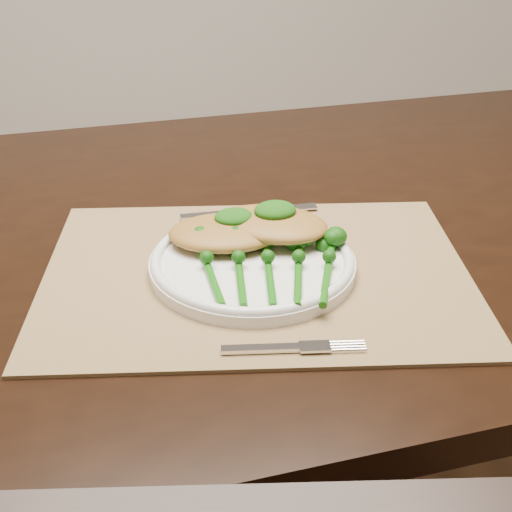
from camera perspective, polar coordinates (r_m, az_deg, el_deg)
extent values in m
cube|color=black|center=(0.98, -2.86, 1.54)|extent=(1.66, 1.02, 0.04)
cube|color=olive|center=(0.85, 0.05, -1.37)|extent=(0.55, 0.44, 0.00)
cylinder|color=white|center=(0.85, -0.29, -0.70)|extent=(0.24, 0.24, 0.01)
torus|color=white|center=(0.84, -0.29, -0.20)|extent=(0.24, 0.24, 0.01)
cube|color=silver|center=(0.97, -3.84, 3.23)|extent=(0.08, 0.01, 0.01)
cube|color=silver|center=(0.99, 1.57, 3.75)|extent=(0.12, 0.02, 0.00)
cube|color=silver|center=(0.71, 0.42, -7.42)|extent=(0.08, 0.02, 0.00)
ellipsoid|color=#A77530|center=(0.87, -2.45, 1.89)|extent=(0.15, 0.11, 0.03)
ellipsoid|color=#A77530|center=(0.88, 1.34, 2.59)|extent=(0.17, 0.15, 0.03)
ellipsoid|color=#0F3E08|center=(0.88, -1.78, 3.13)|extent=(0.05, 0.04, 0.02)
ellipsoid|color=#0F3E08|center=(0.88, 1.54, 3.67)|extent=(0.05, 0.04, 0.02)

